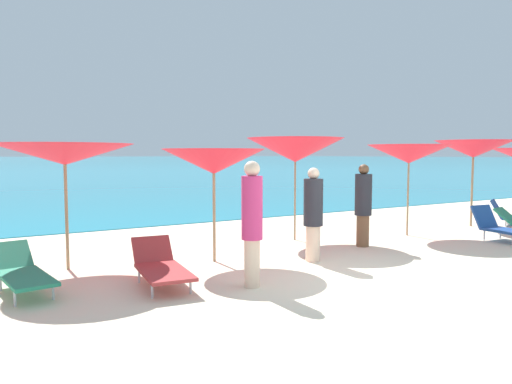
% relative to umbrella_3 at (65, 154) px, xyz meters
% --- Properties ---
extents(ground_plane, '(50.00, 100.00, 0.30)m').
position_rel_umbrella_3_xyz_m(ground_plane, '(3.85, 6.66, -2.11)').
color(ground_plane, beige).
extents(umbrella_3, '(2.29, 2.29, 2.14)m').
position_rel_umbrella_3_xyz_m(umbrella_3, '(0.00, 0.00, 0.00)').
color(umbrella_3, '#9E7F59').
rests_on(umbrella_3, ground_plane).
extents(umbrella_4, '(1.89, 1.89, 2.06)m').
position_rel_umbrella_3_xyz_m(umbrella_4, '(2.41, -0.74, -0.13)').
color(umbrella_4, '#9E7F59').
rests_on(umbrella_4, ground_plane).
extents(umbrella_5, '(2.25, 2.25, 2.33)m').
position_rel_umbrella_3_xyz_m(umbrella_5, '(4.97, 0.31, 0.10)').
color(umbrella_5, '#9E7F59').
rests_on(umbrella_5, ground_plane).
extents(umbrella_6, '(2.01, 2.01, 2.19)m').
position_rel_umbrella_3_xyz_m(umbrella_6, '(7.67, -0.59, 0.01)').
color(umbrella_6, '#9E7F59').
rests_on(umbrella_6, ground_plane).
extents(umbrella_7, '(2.20, 2.20, 2.33)m').
position_rel_umbrella_3_xyz_m(umbrella_7, '(10.35, -0.44, 0.14)').
color(umbrella_7, '#9E7F59').
rests_on(umbrella_7, ground_plane).
extents(lounge_chair_2, '(0.74, 1.35, 0.76)m').
position_rel_umbrella_3_xyz_m(lounge_chair_2, '(8.90, -2.17, -1.62)').
color(lounge_chair_2, '#1E478C').
rests_on(lounge_chair_2, ground_plane).
extents(lounge_chair_4, '(0.79, 1.63, 0.64)m').
position_rel_umbrella_3_xyz_m(lounge_chair_4, '(1.01, -1.78, -1.66)').
color(lounge_chair_4, '#A53333').
rests_on(lounge_chair_4, ground_plane).
extents(lounge_chair_9, '(0.76, 1.78, 0.62)m').
position_rel_umbrella_3_xyz_m(lounge_chair_9, '(-0.81, -1.11, -1.66)').
color(lounge_chair_9, '#268C66').
rests_on(lounge_chair_9, ground_plane).
extents(beachgoer_1, '(0.35, 0.35, 1.72)m').
position_rel_umbrella_3_xyz_m(beachgoer_1, '(3.96, -1.66, -1.05)').
color(beachgoer_1, beige).
rests_on(beachgoer_1, ground_plane).
extents(beachgoer_3, '(0.36, 0.36, 1.75)m').
position_rel_umbrella_3_xyz_m(beachgoer_3, '(5.75, -1.08, -1.03)').
color(beachgoer_3, brown).
rests_on(beachgoer_3, ground_plane).
extents(beachgoer_4, '(0.31, 0.31, 1.86)m').
position_rel_umbrella_3_xyz_m(beachgoer_4, '(2.13, -2.58, -0.95)').
color(beachgoer_4, beige).
rests_on(beachgoer_4, ground_plane).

